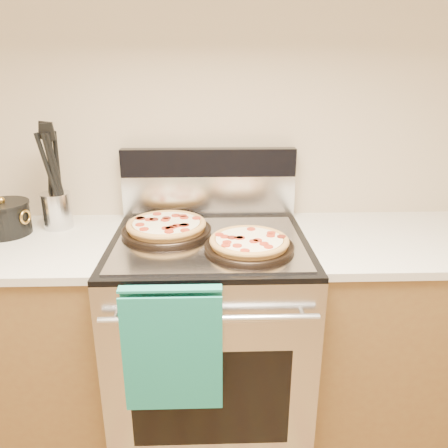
{
  "coord_description": "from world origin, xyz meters",
  "views": [
    {
      "loc": [
        0.01,
        0.08,
        1.55
      ],
      "look_at": [
        0.05,
        1.55,
        1.02
      ],
      "focal_mm": 35.0,
      "sensor_mm": 36.0,
      "label": 1
    }
  ],
  "objects_px": {
    "pepperoni_pizza_front": "(249,243)",
    "utensil_crock": "(57,210)",
    "pepperoni_pizza_back": "(167,227)",
    "saucepan": "(4,220)",
    "range_body": "(210,343)"
  },
  "relations": [
    {
      "from": "pepperoni_pizza_front",
      "to": "utensil_crock",
      "type": "height_order",
      "value": "utensil_crock"
    },
    {
      "from": "pepperoni_pizza_back",
      "to": "saucepan",
      "type": "height_order",
      "value": "saucepan"
    },
    {
      "from": "pepperoni_pizza_front",
      "to": "pepperoni_pizza_back",
      "type": "bearing_deg",
      "value": 150.73
    },
    {
      "from": "pepperoni_pizza_back",
      "to": "utensil_crock",
      "type": "relative_size",
      "value": 2.33
    },
    {
      "from": "pepperoni_pizza_back",
      "to": "pepperoni_pizza_front",
      "type": "distance_m",
      "value": 0.36
    },
    {
      "from": "utensil_crock",
      "to": "saucepan",
      "type": "relative_size",
      "value": 0.76
    },
    {
      "from": "range_body",
      "to": "pepperoni_pizza_back",
      "type": "xyz_separation_m",
      "value": [
        -0.17,
        0.07,
        0.5
      ]
    },
    {
      "from": "pepperoni_pizza_back",
      "to": "utensil_crock",
      "type": "distance_m",
      "value": 0.48
    },
    {
      "from": "range_body",
      "to": "saucepan",
      "type": "bearing_deg",
      "value": 171.87
    },
    {
      "from": "range_body",
      "to": "pepperoni_pizza_back",
      "type": "relative_size",
      "value": 2.55
    },
    {
      "from": "range_body",
      "to": "utensil_crock",
      "type": "distance_m",
      "value": 0.85
    },
    {
      "from": "utensil_crock",
      "to": "saucepan",
      "type": "distance_m",
      "value": 0.2
    },
    {
      "from": "range_body",
      "to": "utensil_crock",
      "type": "height_order",
      "value": "utensil_crock"
    },
    {
      "from": "pepperoni_pizza_back",
      "to": "range_body",
      "type": "bearing_deg",
      "value": -22.4
    },
    {
      "from": "range_body",
      "to": "pepperoni_pizza_front",
      "type": "height_order",
      "value": "pepperoni_pizza_front"
    }
  ]
}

